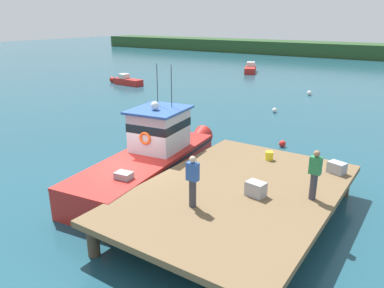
% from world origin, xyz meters
% --- Properties ---
extents(ground_plane, '(200.00, 200.00, 0.00)m').
position_xyz_m(ground_plane, '(0.00, 0.00, 0.00)').
color(ground_plane, '#1E4C5B').
extents(dock, '(6.00, 9.00, 1.20)m').
position_xyz_m(dock, '(4.80, 0.00, 1.07)').
color(dock, '#4C3D2D').
rests_on(dock, ground).
extents(main_fishing_boat, '(3.55, 9.95, 4.80)m').
position_xyz_m(main_fishing_boat, '(0.13, 1.15, 1.01)').
color(main_fishing_boat, red).
rests_on(main_fishing_boat, ground).
extents(crate_stack_near_edge, '(0.71, 0.60, 0.42)m').
position_xyz_m(crate_stack_near_edge, '(7.18, 3.28, 1.41)').
color(crate_stack_near_edge, '#9E9EA3').
rests_on(crate_stack_near_edge, dock).
extents(crate_single_by_cleat, '(0.66, 0.53, 0.47)m').
position_xyz_m(crate_single_by_cleat, '(5.48, -0.12, 1.44)').
color(crate_single_by_cleat, '#9E9EA3').
rests_on(crate_single_by_cleat, dock).
extents(bait_bucket, '(0.32, 0.32, 0.34)m').
position_xyz_m(bait_bucket, '(4.57, 3.17, 1.37)').
color(bait_bucket, yellow).
rests_on(bait_bucket, dock).
extents(deckhand_by_the_boat, '(0.36, 0.22, 1.63)m').
position_xyz_m(deckhand_by_the_boat, '(4.19, -1.84, 2.06)').
color(deckhand_by_the_boat, '#383842').
rests_on(deckhand_by_the_boat, dock).
extents(deckhand_further_back, '(0.36, 0.22, 1.63)m').
position_xyz_m(deckhand_further_back, '(7.07, 0.67, 2.06)').
color(deckhand_further_back, '#383842').
rests_on(deckhand_further_back, dock).
extents(moored_boat_mid_harbor, '(2.83, 5.02, 1.28)m').
position_xyz_m(moored_boat_mid_harbor, '(-10.97, 34.29, 0.44)').
color(moored_boat_mid_harbor, red).
rests_on(moored_boat_mid_harbor, ground).
extents(moored_boat_far_right, '(4.35, 1.34, 1.10)m').
position_xyz_m(moored_boat_far_right, '(-17.80, 18.49, 0.38)').
color(moored_boat_far_right, red).
rests_on(moored_boat_far_right, ground).
extents(mooring_buoy_spare_mooring, '(0.36, 0.36, 0.36)m').
position_xyz_m(mooring_buoy_spare_mooring, '(-0.09, 15.51, 0.18)').
color(mooring_buoy_spare_mooring, silver).
rests_on(mooring_buoy_spare_mooring, ground).
extents(mooring_buoy_channel_marker, '(0.36, 0.36, 0.36)m').
position_xyz_m(mooring_buoy_channel_marker, '(3.24, 8.37, 0.18)').
color(mooring_buoy_channel_marker, red).
rests_on(mooring_buoy_channel_marker, ground).
extents(mooring_buoy_outer, '(0.41, 0.41, 0.41)m').
position_xyz_m(mooring_buoy_outer, '(0.01, 23.49, 0.21)').
color(mooring_buoy_outer, silver).
rests_on(mooring_buoy_outer, ground).
extents(far_shoreline, '(120.00, 8.00, 2.40)m').
position_xyz_m(far_shoreline, '(0.00, 62.00, 1.20)').
color(far_shoreline, '#284723').
rests_on(far_shoreline, ground).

